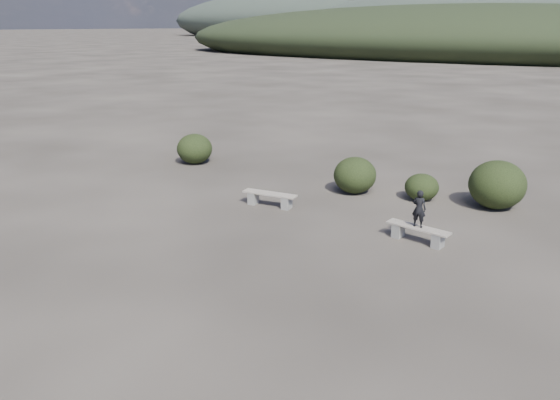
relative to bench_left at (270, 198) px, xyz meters
The scene contains 8 objects.
ground 6.05m from the bench_left, 68.99° to the right, with size 1200.00×1200.00×0.00m, color #2B2521.
bench_left is the anchor object (origin of this frame).
bench_right 4.80m from the bench_left, ahead, with size 1.69×0.52×0.42m.
seated_person 4.82m from the bench_left, ahead, with size 0.35×0.23×0.97m, color black.
shrub_b 3.14m from the bench_left, 61.40° to the left, with size 1.40×1.40×1.20m, color black.
shrub_c 4.83m from the bench_left, 41.70° to the left, with size 1.06×1.06×0.85m, color black.
shrub_d 6.85m from the bench_left, 32.95° to the left, with size 1.67×1.67×1.46m, color black.
shrub_f 6.28m from the bench_left, 153.75° to the left, with size 1.40×1.40×1.19m, color black.
Camera 1 is at (7.00, -7.29, 5.30)m, focal length 35.00 mm.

